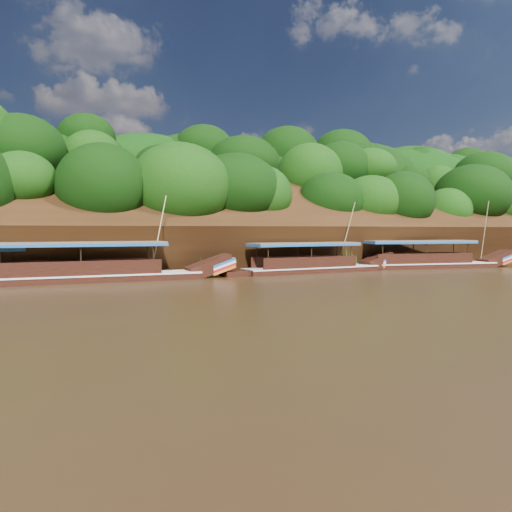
{
  "coord_description": "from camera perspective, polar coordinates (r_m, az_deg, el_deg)",
  "views": [
    {
      "loc": [
        -19.95,
        -27.19,
        3.49
      ],
      "look_at": [
        -3.71,
        7.0,
        1.47
      ],
      "focal_mm": 35.0,
      "sensor_mm": 36.0,
      "label": 1
    }
  ],
  "objects": [
    {
      "name": "reeds",
      "position": [
        40.55,
        -0.82,
        -0.64
      ],
      "size": [
        48.62,
        2.1,
        1.97
      ],
      "color": "#22691A",
      "rests_on": "ground"
    },
    {
      "name": "boat_0",
      "position": [
        48.03,
        19.79,
        -0.61
      ],
      "size": [
        15.52,
        4.89,
        6.5
      ],
      "rotation": [
        0.0,
        0.0,
        -0.19
      ],
      "color": "black",
      "rests_on": "ground"
    },
    {
      "name": "boat_2",
      "position": [
        35.12,
        -16.59,
        -1.79
      ],
      "size": [
        17.01,
        3.23,
        6.38
      ],
      "rotation": [
        0.0,
        0.0,
        -0.04
      ],
      "color": "black",
      "rests_on": "ground"
    },
    {
      "name": "boat_1",
      "position": [
        40.98,
        7.3,
        -1.08
      ],
      "size": [
        14.11,
        2.77,
        6.15
      ],
      "rotation": [
        0.0,
        0.0,
        0.03
      ],
      "color": "black",
      "rests_on": "ground"
    },
    {
      "name": "ground",
      "position": [
        33.91,
        10.82,
        -2.9
      ],
      "size": [
        160.0,
        160.0,
        0.0
      ],
      "primitive_type": "plane",
      "color": "black",
      "rests_on": "ground"
    },
    {
      "name": "riverbank",
      "position": [
        53.78,
        -3.63,
        1.34
      ],
      "size": [
        120.0,
        30.06,
        19.4
      ],
      "color": "black",
      "rests_on": "ground"
    }
  ]
}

